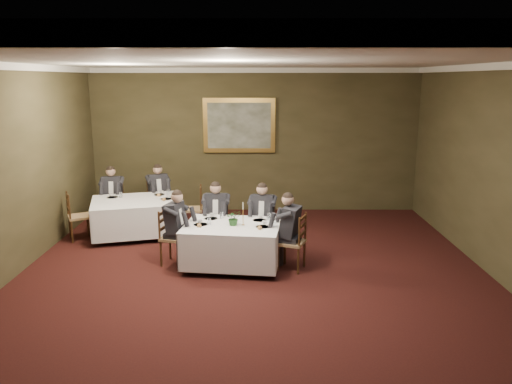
{
  "coord_description": "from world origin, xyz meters",
  "views": [
    {
      "loc": [
        0.06,
        -7.24,
        3.25
      ],
      "look_at": [
        0.04,
        1.97,
        1.15
      ],
      "focal_mm": 35.0,
      "sensor_mm": 36.0,
      "label": 1
    }
  ],
  "objects_px": {
    "diner_sec_backleft": "(113,203)",
    "centerpiece": "(234,217)",
    "chair_main_backright": "(263,237)",
    "diner_main_endleft": "(174,236)",
    "chair_main_backleft": "(217,235)",
    "painting": "(239,125)",
    "candlestick": "(243,216)",
    "diner_main_backright": "(263,226)",
    "chair_sec_endright": "(193,218)",
    "chair_main_endright": "(292,253)",
    "chair_sec_backright": "(158,209)",
    "diner_sec_backright": "(158,200)",
    "chair_sec_endleft": "(79,226)",
    "diner_main_backleft": "(217,224)",
    "table_second": "(137,214)",
    "diner_main_endright": "(292,241)",
    "chair_sec_backleft": "(114,212)",
    "table_main": "(232,242)",
    "chair_main_endleft": "(174,248)"
  },
  "relations": [
    {
      "from": "diner_sec_backright",
      "to": "candlestick",
      "type": "height_order",
      "value": "diner_sec_backright"
    },
    {
      "from": "chair_main_endright",
      "to": "diner_main_endright",
      "type": "height_order",
      "value": "diner_main_endright"
    },
    {
      "from": "diner_main_backleft",
      "to": "centerpiece",
      "type": "distance_m",
      "value": 1.06
    },
    {
      "from": "diner_main_backright",
      "to": "chair_main_endleft",
      "type": "distance_m",
      "value": 1.74
    },
    {
      "from": "chair_main_backleft",
      "to": "chair_sec_backleft",
      "type": "distance_m",
      "value": 3.0
    },
    {
      "from": "diner_sec_backright",
      "to": "chair_sec_endleft",
      "type": "bearing_deg",
      "value": 18.44
    },
    {
      "from": "diner_sec_backright",
      "to": "painting",
      "type": "height_order",
      "value": "painting"
    },
    {
      "from": "table_second",
      "to": "candlestick",
      "type": "relative_size",
      "value": 5.13
    },
    {
      "from": "diner_main_backright",
      "to": "chair_main_endright",
      "type": "xyz_separation_m",
      "value": [
        0.5,
        -0.91,
        -0.23
      ]
    },
    {
      "from": "chair_sec_endright",
      "to": "candlestick",
      "type": "bearing_deg",
      "value": -156.86
    },
    {
      "from": "centerpiece",
      "to": "chair_main_endleft",
      "type": "bearing_deg",
      "value": 172.19
    },
    {
      "from": "chair_main_backright",
      "to": "diner_main_endleft",
      "type": "relative_size",
      "value": 0.74
    },
    {
      "from": "chair_main_endleft",
      "to": "chair_sec_endleft",
      "type": "xyz_separation_m",
      "value": [
        -2.18,
        1.37,
        0.0
      ]
    },
    {
      "from": "painting",
      "to": "diner_main_endleft",
      "type": "bearing_deg",
      "value": -105.55
    },
    {
      "from": "table_second",
      "to": "diner_main_endleft",
      "type": "relative_size",
      "value": 1.6
    },
    {
      "from": "table_second",
      "to": "table_main",
      "type": "bearing_deg",
      "value": -40.85
    },
    {
      "from": "chair_sec_endright",
      "to": "diner_main_backright",
      "type": "bearing_deg",
      "value": -136.77
    },
    {
      "from": "chair_main_backright",
      "to": "centerpiece",
      "type": "height_order",
      "value": "centerpiece"
    },
    {
      "from": "chair_main_backleft",
      "to": "diner_sec_backright",
      "type": "distance_m",
      "value": 2.47
    },
    {
      "from": "diner_main_endright",
      "to": "chair_sec_backleft",
      "type": "bearing_deg",
      "value": 75.69
    },
    {
      "from": "chair_main_endleft",
      "to": "chair_sec_endright",
      "type": "xyz_separation_m",
      "value": [
        0.09,
        1.98,
        0.0
      ]
    },
    {
      "from": "chair_main_backleft",
      "to": "candlestick",
      "type": "bearing_deg",
      "value": 122.88
    },
    {
      "from": "diner_sec_backleft",
      "to": "centerpiece",
      "type": "height_order",
      "value": "diner_sec_backleft"
    },
    {
      "from": "diner_main_endleft",
      "to": "diner_sec_backleft",
      "type": "bearing_deg",
      "value": -129.04
    },
    {
      "from": "chair_sec_endleft",
      "to": "centerpiece",
      "type": "height_order",
      "value": "centerpiece"
    },
    {
      "from": "chair_main_backleft",
      "to": "chair_main_endleft",
      "type": "xyz_separation_m",
      "value": [
        -0.71,
        -0.77,
        0.0
      ]
    },
    {
      "from": "candlestick",
      "to": "diner_main_backright",
      "type": "bearing_deg",
      "value": 66.11
    },
    {
      "from": "painting",
      "to": "table_second",
      "type": "bearing_deg",
      "value": -135.7
    },
    {
      "from": "candlestick",
      "to": "table_second",
      "type": "bearing_deg",
      "value": 141.51
    },
    {
      "from": "chair_sec_backleft",
      "to": "table_second",
      "type": "bearing_deg",
      "value": 128.34
    },
    {
      "from": "table_second",
      "to": "diner_main_endright",
      "type": "relative_size",
      "value": 1.6
    },
    {
      "from": "chair_main_backright",
      "to": "chair_sec_backright",
      "type": "relative_size",
      "value": 1.0
    },
    {
      "from": "chair_main_endright",
      "to": "chair_sec_backright",
      "type": "bearing_deg",
      "value": 65.19
    },
    {
      "from": "chair_main_backright",
      "to": "diner_main_endleft",
      "type": "bearing_deg",
      "value": 34.19
    },
    {
      "from": "diner_main_endleft",
      "to": "chair_sec_backright",
      "type": "xyz_separation_m",
      "value": [
        -0.82,
        2.73,
        -0.23
      ]
    },
    {
      "from": "chair_main_backleft",
      "to": "diner_main_backleft",
      "type": "relative_size",
      "value": 0.74
    },
    {
      "from": "chair_main_backleft",
      "to": "diner_main_backleft",
      "type": "height_order",
      "value": "diner_main_backleft"
    },
    {
      "from": "chair_main_backright",
      "to": "chair_main_endright",
      "type": "bearing_deg",
      "value": 129.56
    },
    {
      "from": "table_second",
      "to": "chair_main_endleft",
      "type": "distance_m",
      "value": 1.98
    },
    {
      "from": "table_main",
      "to": "chair_sec_backright",
      "type": "relative_size",
      "value": 1.81
    },
    {
      "from": "chair_main_backleft",
      "to": "diner_sec_backleft",
      "type": "distance_m",
      "value": 3.0
    },
    {
      "from": "chair_main_backleft",
      "to": "diner_main_endright",
      "type": "height_order",
      "value": "diner_main_endright"
    },
    {
      "from": "chair_main_backleft",
      "to": "painting",
      "type": "relative_size",
      "value": 0.57
    },
    {
      "from": "table_main",
      "to": "diner_main_endleft",
      "type": "relative_size",
      "value": 1.35
    },
    {
      "from": "diner_sec_backleft",
      "to": "candlestick",
      "type": "xyz_separation_m",
      "value": [
        3.01,
        -2.6,
        0.41
      ]
    },
    {
      "from": "chair_sec_backright",
      "to": "diner_main_backright",
      "type": "bearing_deg",
      "value": 113.35
    },
    {
      "from": "diner_main_endleft",
      "to": "chair_sec_backright",
      "type": "distance_m",
      "value": 2.86
    },
    {
      "from": "chair_main_backright",
      "to": "diner_main_endright",
      "type": "bearing_deg",
      "value": 129.14
    },
    {
      "from": "chair_main_backright",
      "to": "diner_sec_backright",
      "type": "relative_size",
      "value": 0.74
    },
    {
      "from": "chair_main_endright",
      "to": "chair_sec_endleft",
      "type": "bearing_deg",
      "value": 90.05
    }
  ]
}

